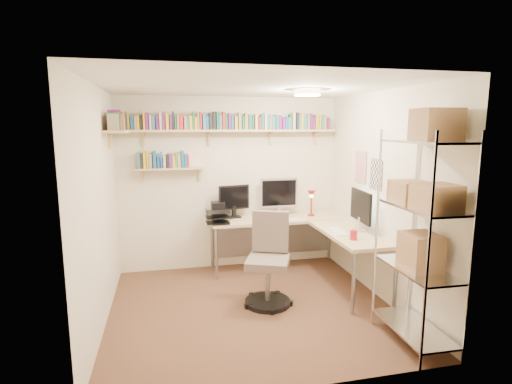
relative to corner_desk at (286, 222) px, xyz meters
The scene contains 6 objects.
ground 1.41m from the corner_desk, 126.08° to the right, with size 3.20×3.20×0.00m, color #4D2B21.
room_shell 1.42m from the corner_desk, 125.94° to the right, with size 3.24×3.04×2.52m.
wall_shelves 1.72m from the corner_desk, 162.96° to the left, with size 3.12×1.09×0.80m.
corner_desk is the anchor object (origin of this frame).
office_chair 1.02m from the corner_desk, 118.99° to the right, with size 0.62×0.63×1.08m.
wire_rack 2.28m from the corner_desk, 72.48° to the right, with size 0.46×0.90×2.23m.
Camera 1 is at (-0.92, -4.25, 2.08)m, focal length 28.00 mm.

